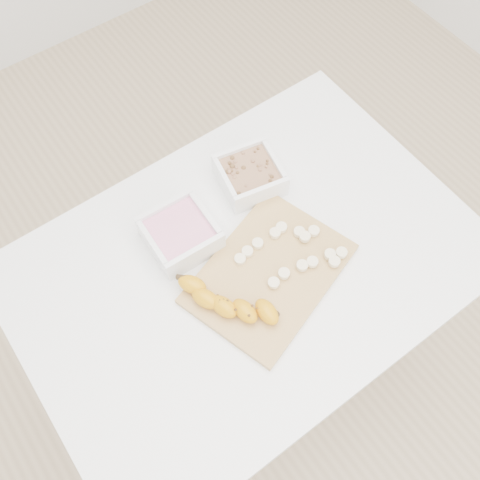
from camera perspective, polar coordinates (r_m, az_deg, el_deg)
ground at (r=1.88m, az=0.55°, el=-12.40°), size 3.50×3.50×0.00m
table at (r=1.26m, az=0.80°, el=-4.32°), size 1.00×0.70×0.75m
bowl_yogurt at (r=1.17m, az=-6.38°, el=0.66°), size 0.15×0.15×0.07m
bowl_granola at (r=1.25m, az=1.05°, el=6.94°), size 0.16×0.16×0.06m
cutting_board at (r=1.15m, az=3.13°, el=-3.59°), size 0.40×0.34×0.01m
banana at (r=1.10m, az=-1.07°, el=-6.63°), size 0.13×0.22×0.04m
banana_slices at (r=1.16m, az=5.68°, el=-1.16°), size 0.21×0.16×0.02m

